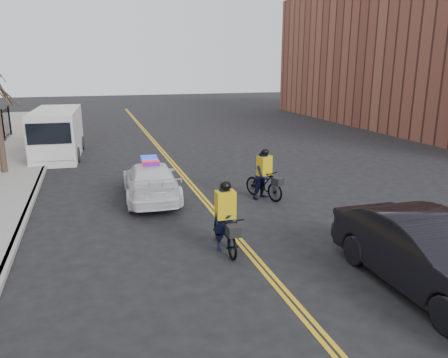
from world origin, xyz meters
name	(u,v)px	position (x,y,z in m)	size (l,w,h in m)	color
ground	(238,239)	(0.00, 0.00, 0.00)	(120.00, 120.00, 0.00)	black
center_line_left	(180,173)	(-0.08, 8.00, 0.01)	(0.10, 60.00, 0.01)	gold
center_line_right	(183,173)	(0.08, 8.00, 0.01)	(0.10, 60.00, 0.01)	gold
curb	(39,182)	(-6.00, 8.00, 0.07)	(0.20, 60.00, 0.15)	gray
building_across	(432,54)	(22.00, 18.00, 5.50)	(12.00, 30.00, 11.00)	brown
police_cruiser	(151,181)	(-1.82, 4.59, 0.68)	(2.11, 4.75, 1.51)	white
dark_sedan	(428,255)	(3.01, -3.92, 0.84)	(1.77, 5.08, 1.67)	black
cargo_van	(57,134)	(-5.51, 13.46, 1.22)	(2.56, 6.08, 2.50)	silver
cyclist_near	(225,226)	(-0.55, -0.58, 0.67)	(0.68, 1.95, 1.92)	black
cyclist_far	(264,179)	(2.16, 3.38, 0.74)	(1.22, 1.92, 1.88)	black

